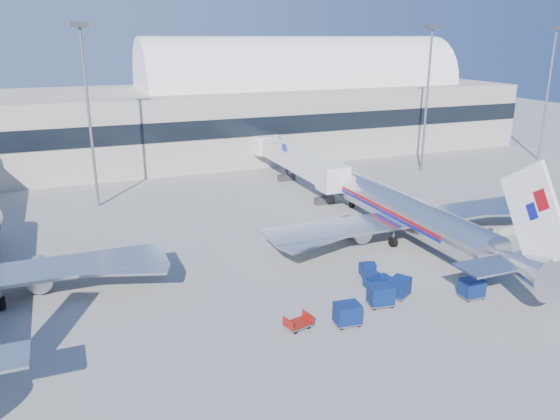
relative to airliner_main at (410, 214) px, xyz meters
name	(u,v)px	position (x,y,z in m)	size (l,w,h in m)	color
ground	(346,270)	(-10.00, -4.51, -2.93)	(260.00, 260.00, 0.00)	gray
terminal	(121,118)	(-23.60, 51.46, 4.60)	(170.00, 28.15, 21.00)	#B2AA9E
airliner_main	(410,214)	(0.00, 0.00, 0.00)	(32.00, 37.26, 12.07)	silver
jetbridge_near	(292,158)	(-2.40, 26.30, 1.00)	(4.40, 27.50, 6.25)	silver
mast_west	(86,90)	(-30.00, 25.49, 11.87)	(2.00, 1.20, 22.60)	slate
mast_east	(428,78)	(20.00, 25.49, 11.87)	(2.00, 1.20, 22.60)	slate
mast_far_east	(550,74)	(45.00, 25.49, 11.87)	(2.00, 1.20, 22.60)	slate
barrier_near	(484,234)	(8.00, -2.51, -2.48)	(3.00, 0.55, 0.90)	#9E9E96
barrier_mid	(508,230)	(11.30, -2.51, -2.48)	(3.00, 0.55, 0.90)	#9E9E96
barrier_far	(530,227)	(14.60, -2.51, -2.48)	(3.00, 0.55, 0.90)	#9E9E96
tug_lead	(377,280)	(-9.33, -8.73, -2.23)	(2.43, 1.36, 1.53)	#0A1C4E
tug_right	(490,259)	(3.18, -8.69, -2.19)	(2.65, 2.62, 1.62)	#0A1C4E
tug_left	(368,270)	(-9.03, -6.75, -2.18)	(2.01, 2.79, 1.64)	#0A1C4E
cart_train_a	(400,287)	(-8.49, -10.96, -2.04)	(2.37, 2.22, 1.67)	#0A1C4E
cart_train_b	(381,295)	(-10.83, -11.78, -1.97)	(2.24, 1.83, 1.79)	#0A1C4E
cart_train_c	(347,314)	(-14.83, -13.50, -1.99)	(2.12, 1.70, 1.76)	#0A1C4E
cart_solo_near	(472,288)	(-2.98, -13.41, -2.04)	(1.95, 1.52, 1.66)	#0A1C4E
cart_solo_far	(540,266)	(5.95, -12.09, -2.03)	(2.00, 1.57, 1.69)	#0A1C4E
cart_open_red	(298,324)	(-18.52, -12.61, -2.56)	(2.19, 1.76, 0.52)	slate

